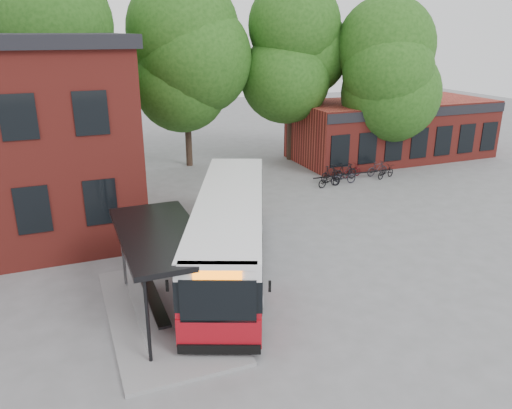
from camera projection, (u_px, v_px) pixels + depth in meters
name	position (u px, v px, depth m)	size (l,w,h in m)	color
ground	(280.00, 277.00, 18.45)	(100.00, 100.00, 0.00)	slate
shop_row	(392.00, 129.00, 35.32)	(14.00, 6.20, 4.00)	maroon
bus_shelter	(163.00, 274.00, 15.52)	(3.60, 7.00, 2.90)	black
bike_rail	(351.00, 177.00, 30.41)	(5.20, 0.10, 0.38)	black
tree_0	(71.00, 88.00, 28.55)	(7.92, 7.92, 11.00)	#1D4713
tree_1	(186.00, 87.00, 31.98)	(7.92, 7.92, 10.40)	#1D4713
tree_2	(291.00, 79.00, 33.46)	(7.92, 7.92, 11.00)	#1D4713
tree_3	(388.00, 96.00, 31.99)	(7.04, 7.04, 9.28)	#1D4713
city_bus	(231.00, 233.00, 18.66)	(2.44, 11.43, 2.90)	maroon
bicycle_0	(329.00, 180.00, 28.91)	(0.54, 1.54, 0.81)	black
bicycle_1	(330.00, 173.00, 30.01)	(0.46, 1.65, 0.99)	black
bicycle_2	(343.00, 177.00, 29.40)	(0.60, 1.73, 0.91)	#222029
bicycle_3	(345.00, 171.00, 30.36)	(0.47, 1.65, 0.99)	black
bicycle_4	(352.00, 171.00, 30.85)	(0.54, 1.55, 0.81)	#510C12
bicycle_6	(386.00, 172.00, 30.63)	(0.53, 1.53, 0.80)	black
bicycle_7	(377.00, 169.00, 31.09)	(0.44, 1.55, 0.93)	#28272E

